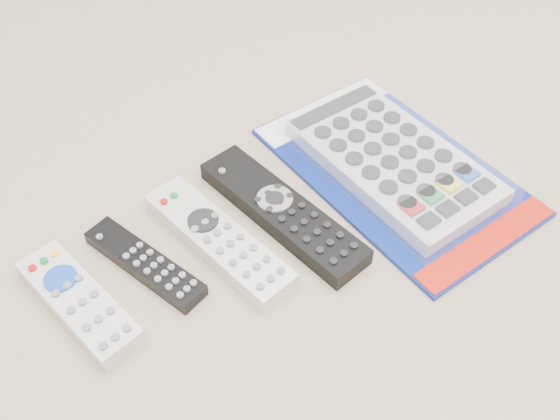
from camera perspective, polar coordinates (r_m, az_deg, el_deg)
remote_small_grey at (r=0.70m, az=-17.89°, el=-8.00°), size 0.07×0.17×0.03m
remote_slim_black at (r=0.72m, az=-12.21°, el=-4.79°), size 0.07×0.17×0.02m
remote_silver_dvd at (r=0.72m, az=-5.64°, el=-2.70°), size 0.07×0.22×0.02m
remote_large_black at (r=0.75m, az=0.23°, el=-0.17°), size 0.07×0.24×0.03m
jumbo_remote_packaged at (r=0.81m, az=10.34°, el=4.64°), size 0.23×0.36×0.05m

